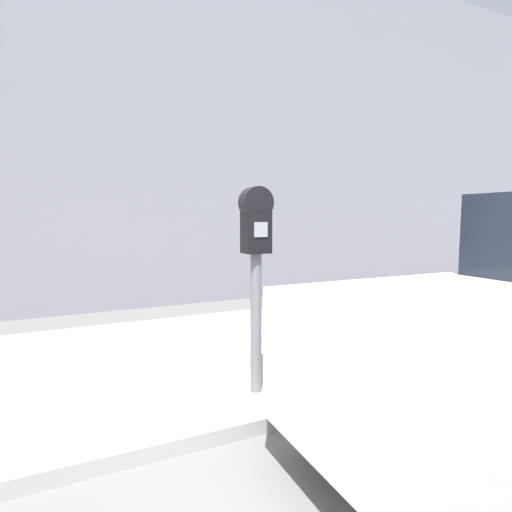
{
  "coord_description": "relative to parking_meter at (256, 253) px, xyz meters",
  "views": [
    {
      "loc": [
        -0.62,
        -1.33,
        1.35
      ],
      "look_at": [
        0.57,
        1.2,
        1.09
      ],
      "focal_mm": 28.0,
      "sensor_mm": 36.0,
      "label": 1
    }
  ],
  "objects": [
    {
      "name": "sidewalk",
      "position": [
        -0.57,
        1.0,
        -1.06
      ],
      "size": [
        24.0,
        2.8,
        0.1
      ],
      "color": "#9E9B96",
      "rests_on": "ground_plane"
    },
    {
      "name": "building_facade",
      "position": [
        -0.57,
        3.7,
        1.82
      ],
      "size": [
        24.0,
        0.3,
        5.86
      ],
      "color": "gray",
      "rests_on": "ground_plane"
    },
    {
      "name": "parking_meter",
      "position": [
        0.0,
        0.0,
        0.0
      ],
      "size": [
        0.22,
        0.16,
        1.47
      ],
      "color": "slate",
      "rests_on": "sidewalk"
    }
  ]
}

